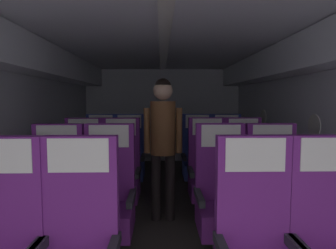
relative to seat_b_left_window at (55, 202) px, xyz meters
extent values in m
cube|color=#3D3833|center=(0.96, 0.71, -0.49)|extent=(3.65, 6.91, 0.02)
cube|color=silver|center=(-0.76, 0.71, 0.56)|extent=(0.08, 6.51, 2.07)
cube|color=silver|center=(2.68, 0.71, 0.56)|extent=(0.08, 6.51, 2.07)
cube|color=silver|center=(0.96, 0.71, 1.59)|extent=(3.53, 6.51, 0.06)
cube|color=silver|center=(0.96, 3.99, 0.56)|extent=(3.53, 0.06, 2.07)
cube|color=silver|center=(-0.54, 0.71, 1.37)|extent=(0.37, 6.25, 0.36)
cube|color=silver|center=(2.46, 0.71, 1.37)|extent=(0.37, 6.25, 0.36)
cube|color=white|center=(0.96, 0.71, 1.55)|extent=(0.12, 5.86, 0.02)
cylinder|color=white|center=(2.64, 0.71, 0.60)|extent=(0.01, 0.26, 0.26)
cylinder|color=white|center=(2.64, 2.34, 0.60)|extent=(0.01, 0.26, 0.26)
cube|color=#6B237A|center=(0.00, -0.77, 0.32)|extent=(0.44, 0.09, 0.71)
cube|color=silver|center=(0.00, -0.82, 0.56)|extent=(0.35, 0.01, 0.20)
cube|color=#6B237A|center=(0.44, -0.76, 0.32)|extent=(0.44, 0.09, 0.71)
cube|color=silver|center=(0.44, -0.81, 0.56)|extent=(0.35, 0.01, 0.20)
cube|color=#6B237A|center=(1.92, -0.77, 0.32)|extent=(0.44, 0.09, 0.71)
cube|color=silver|center=(1.92, -0.82, 0.56)|extent=(0.35, 0.01, 0.20)
cube|color=#6B237A|center=(1.48, -0.77, 0.32)|extent=(0.44, 0.09, 0.71)
cube|color=silver|center=(1.48, -0.82, 0.56)|extent=(0.35, 0.01, 0.20)
cube|color=#38383D|center=(0.00, -0.06, -0.37)|extent=(0.16, 0.17, 0.22)
cube|color=#6B237A|center=(0.00, -0.06, -0.15)|extent=(0.44, 0.47, 0.22)
cube|color=#6B237A|center=(0.00, 0.13, 0.32)|extent=(0.44, 0.09, 0.71)
cube|color=#28282D|center=(0.21, -0.06, 0.05)|extent=(0.05, 0.40, 0.06)
cube|color=#28282D|center=(-0.21, -0.06, 0.05)|extent=(0.05, 0.40, 0.06)
cube|color=silver|center=(0.00, 0.08, 0.56)|extent=(0.35, 0.01, 0.20)
cube|color=#38383D|center=(0.46, -0.05, -0.37)|extent=(0.16, 0.17, 0.22)
cube|color=#6B237A|center=(0.46, -0.05, -0.15)|extent=(0.44, 0.47, 0.22)
cube|color=#6B237A|center=(0.46, 0.14, 0.32)|extent=(0.44, 0.09, 0.71)
cube|color=#28282D|center=(0.67, -0.05, 0.05)|extent=(0.05, 0.40, 0.06)
cube|color=#28282D|center=(0.24, -0.05, 0.05)|extent=(0.05, 0.40, 0.06)
cube|color=silver|center=(0.46, 0.10, 0.56)|extent=(0.35, 0.01, 0.20)
cube|color=#38383D|center=(1.92, -0.07, -0.37)|extent=(0.16, 0.17, 0.22)
cube|color=#6B237A|center=(1.92, -0.07, -0.15)|extent=(0.44, 0.47, 0.22)
cube|color=#6B237A|center=(1.92, 0.13, 0.32)|extent=(0.44, 0.09, 0.71)
cube|color=#28282D|center=(2.13, -0.07, 0.05)|extent=(0.05, 0.40, 0.06)
cube|color=#28282D|center=(1.71, -0.07, 0.05)|extent=(0.05, 0.40, 0.06)
cube|color=silver|center=(1.92, 0.08, 0.56)|extent=(0.35, 0.01, 0.20)
cube|color=#38383D|center=(1.46, -0.05, -0.37)|extent=(0.16, 0.17, 0.22)
cube|color=#6B237A|center=(1.46, -0.05, -0.15)|extent=(0.44, 0.47, 0.22)
cube|color=#6B237A|center=(1.46, 0.15, 0.32)|extent=(0.44, 0.09, 0.71)
cube|color=#28282D|center=(1.68, -0.05, 0.05)|extent=(0.05, 0.40, 0.06)
cube|color=#28282D|center=(1.25, -0.05, 0.05)|extent=(0.05, 0.40, 0.06)
cube|color=silver|center=(1.46, 0.10, 0.56)|extent=(0.35, 0.01, 0.20)
cube|color=#38383D|center=(0.00, 0.83, -0.37)|extent=(0.16, 0.17, 0.22)
cube|color=#6B237A|center=(0.00, 0.83, -0.15)|extent=(0.44, 0.47, 0.22)
cube|color=#6B237A|center=(0.00, 1.02, 0.32)|extent=(0.44, 0.09, 0.71)
cube|color=#28282D|center=(0.21, 0.83, 0.05)|extent=(0.05, 0.40, 0.06)
cube|color=#28282D|center=(-0.21, 0.83, 0.05)|extent=(0.05, 0.40, 0.06)
cube|color=silver|center=(0.00, 0.97, 0.56)|extent=(0.35, 0.01, 0.20)
cube|color=#38383D|center=(0.44, 0.83, -0.37)|extent=(0.16, 0.17, 0.22)
cube|color=#6B237A|center=(0.44, 0.83, -0.15)|extent=(0.44, 0.47, 0.22)
cube|color=#6B237A|center=(0.44, 1.02, 0.32)|extent=(0.44, 0.09, 0.71)
cube|color=#28282D|center=(0.65, 0.83, 0.05)|extent=(0.05, 0.40, 0.06)
cube|color=#28282D|center=(0.23, 0.83, 0.05)|extent=(0.05, 0.40, 0.06)
cube|color=silver|center=(0.44, 0.97, 0.56)|extent=(0.35, 0.01, 0.20)
cube|color=#38383D|center=(1.91, 0.83, -0.37)|extent=(0.16, 0.17, 0.22)
cube|color=#6B237A|center=(1.91, 0.83, -0.15)|extent=(0.44, 0.47, 0.22)
cube|color=#6B237A|center=(1.91, 1.02, 0.32)|extent=(0.44, 0.09, 0.71)
cube|color=#28282D|center=(2.13, 0.83, 0.05)|extent=(0.05, 0.40, 0.06)
cube|color=#28282D|center=(1.70, 0.83, 0.05)|extent=(0.05, 0.40, 0.06)
cube|color=silver|center=(1.91, 0.98, 0.56)|extent=(0.35, 0.01, 0.20)
cube|color=#38383D|center=(1.48, 0.85, -0.37)|extent=(0.16, 0.17, 0.22)
cube|color=#6B237A|center=(1.48, 0.85, -0.15)|extent=(0.44, 0.47, 0.22)
cube|color=#6B237A|center=(1.48, 1.05, 0.32)|extent=(0.44, 0.09, 0.71)
cube|color=#28282D|center=(1.69, 0.85, 0.05)|extent=(0.05, 0.40, 0.06)
cube|color=#28282D|center=(1.27, 0.85, 0.05)|extent=(0.05, 0.40, 0.06)
cube|color=silver|center=(1.48, 1.00, 0.56)|extent=(0.35, 0.01, 0.20)
cube|color=#38383D|center=(0.02, 1.74, -0.37)|extent=(0.16, 0.17, 0.22)
cube|color=navy|center=(0.02, 1.74, -0.15)|extent=(0.44, 0.47, 0.22)
cube|color=navy|center=(0.02, 1.94, 0.32)|extent=(0.44, 0.09, 0.71)
cube|color=#28282D|center=(0.23, 1.74, 0.05)|extent=(0.05, 0.40, 0.06)
cube|color=#28282D|center=(-0.20, 1.74, 0.05)|extent=(0.05, 0.40, 0.06)
cube|color=silver|center=(0.02, 1.89, 0.56)|extent=(0.35, 0.01, 0.20)
cube|color=#38383D|center=(0.45, 1.73, -0.37)|extent=(0.16, 0.17, 0.22)
cube|color=navy|center=(0.45, 1.73, -0.15)|extent=(0.44, 0.47, 0.22)
cube|color=navy|center=(0.45, 1.92, 0.32)|extent=(0.44, 0.09, 0.71)
cube|color=#28282D|center=(0.66, 1.73, 0.05)|extent=(0.05, 0.40, 0.06)
cube|color=#28282D|center=(0.23, 1.73, 0.05)|extent=(0.05, 0.40, 0.06)
cube|color=silver|center=(0.45, 1.88, 0.56)|extent=(0.35, 0.01, 0.20)
cube|color=#38383D|center=(1.92, 1.75, -0.37)|extent=(0.16, 0.17, 0.22)
cube|color=navy|center=(1.92, 1.75, -0.15)|extent=(0.44, 0.47, 0.22)
cube|color=navy|center=(1.92, 1.94, 0.32)|extent=(0.44, 0.09, 0.71)
cube|color=#28282D|center=(2.13, 1.75, 0.05)|extent=(0.05, 0.40, 0.06)
cube|color=#28282D|center=(1.71, 1.75, 0.05)|extent=(0.05, 0.40, 0.06)
cube|color=silver|center=(1.92, 1.89, 0.56)|extent=(0.35, 0.01, 0.20)
cube|color=#38383D|center=(1.47, 1.75, -0.37)|extent=(0.16, 0.17, 0.22)
cube|color=navy|center=(1.47, 1.75, -0.15)|extent=(0.44, 0.47, 0.22)
cube|color=navy|center=(1.47, 1.94, 0.32)|extent=(0.44, 0.09, 0.71)
cube|color=#28282D|center=(1.68, 1.75, 0.05)|extent=(0.05, 0.40, 0.06)
cube|color=#28282D|center=(1.26, 1.75, 0.05)|extent=(0.05, 0.40, 0.06)
cube|color=silver|center=(1.47, 1.89, 0.56)|extent=(0.35, 0.01, 0.20)
cylinder|color=black|center=(0.86, 0.74, -0.10)|extent=(0.11, 0.11, 0.76)
cylinder|color=black|center=(1.02, 0.74, -0.10)|extent=(0.11, 0.11, 0.76)
cylinder|color=brown|center=(0.94, 0.74, 0.58)|extent=(0.28, 0.28, 0.59)
cylinder|color=brown|center=(0.76, 0.74, 0.55)|extent=(0.07, 0.07, 0.50)
cylinder|color=brown|center=(1.12, 0.74, 0.55)|extent=(0.07, 0.07, 0.50)
sphere|color=tan|center=(0.94, 0.74, 0.99)|extent=(0.21, 0.21, 0.21)
sphere|color=black|center=(0.94, 0.74, 1.03)|extent=(0.18, 0.18, 0.18)
camera|label=1|loc=(0.92, -2.49, 0.88)|focal=31.11mm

